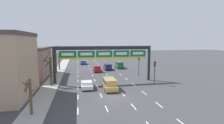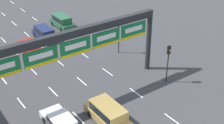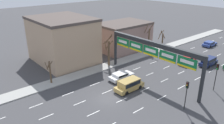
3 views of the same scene
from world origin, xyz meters
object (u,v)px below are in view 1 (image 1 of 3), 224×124
at_px(car_white, 87,84).
at_px(tree_bare_furthest, 56,60).
at_px(car_blue, 83,62).
at_px(tree_bare_second, 59,61).
at_px(suv_gold, 110,83).
at_px(suv_navy, 108,66).
at_px(suv_green, 119,65).
at_px(tree_bare_closest, 50,68).
at_px(car_red, 97,69).
at_px(sign_gantry, 104,54).
at_px(tree_bare_third, 30,95).
at_px(traffic_light_mid_block, 155,68).
at_px(traffic_light_near_gantry, 139,62).

distance_m(car_white, tree_bare_furthest, 16.30).
bearing_deg(car_blue, tree_bare_second, -122.62).
bearing_deg(suv_gold, suv_navy, 81.30).
height_order(suv_green, tree_bare_closest, tree_bare_closest).
xyz_separation_m(suv_gold, car_red, (-0.25, 16.58, -0.18)).
height_order(sign_gantry, tree_bare_closest, sign_gantry).
bearing_deg(tree_bare_third, car_red, 68.71).
xyz_separation_m(car_white, suv_gold, (3.63, -1.57, 0.32)).
distance_m(suv_navy, tree_bare_third, 30.44).
bearing_deg(car_blue, sign_gantry, -83.31).
bearing_deg(traffic_light_mid_block, tree_bare_furthest, 142.68).
xyz_separation_m(traffic_light_mid_block, tree_bare_furthest, (-18.91, 14.41, 0.36)).
height_order(suv_gold, suv_green, suv_green).
distance_m(car_white, tree_bare_second, 20.58).
relative_size(suv_gold, suv_navy, 1.09).
distance_m(sign_gantry, suv_green, 18.25).
xyz_separation_m(suv_green, car_red, (-6.95, -4.82, -0.19)).
distance_m(car_blue, traffic_light_near_gantry, 24.79).
bearing_deg(suv_navy, tree_bare_closest, -129.59).
relative_size(suv_navy, car_red, 1.13).
height_order(sign_gantry, car_blue, sign_gantry).
bearing_deg(car_red, traffic_light_mid_block, -58.96).
height_order(sign_gantry, tree_bare_third, sign_gantry).
xyz_separation_m(suv_green, tree_bare_third, (-16.66, -29.76, 1.26)).
height_order(car_blue, traffic_light_mid_block, traffic_light_mid_block).
bearing_deg(tree_bare_closest, sign_gantry, 7.36).
relative_size(suv_gold, car_blue, 1.12).
bearing_deg(traffic_light_near_gantry, car_white, -145.24).
height_order(sign_gantry, traffic_light_mid_block, sign_gantry).
distance_m(tree_bare_second, tree_bare_third, 29.40).
height_order(sign_gantry, car_white, sign_gantry).
bearing_deg(suv_gold, traffic_light_mid_block, 11.82).
height_order(car_white, suv_gold, suv_gold).
relative_size(sign_gantry, car_white, 4.15).
xyz_separation_m(suv_gold, tree_bare_second, (-10.07, 21.05, 1.35)).
xyz_separation_m(suv_green, traffic_light_near_gantry, (1.88, -11.36, 2.16)).
bearing_deg(sign_gantry, tree_bare_furthest, 132.28).
bearing_deg(suv_gold, suv_green, 72.62).
bearing_deg(tree_bare_furthest, suv_navy, 12.67).
relative_size(car_blue, car_red, 1.09).
relative_size(tree_bare_second, tree_bare_third, 1.16).
relative_size(tree_bare_closest, tree_bare_furthest, 0.93).
xyz_separation_m(tree_bare_second, tree_bare_furthest, (-0.19, -4.83, 1.01)).
bearing_deg(suv_gold, car_blue, 95.88).
xyz_separation_m(car_red, traffic_light_near_gantry, (8.83, -6.53, 2.35)).
bearing_deg(tree_bare_closest, tree_bare_second, 91.08).
relative_size(suv_navy, suv_green, 0.97).
distance_m(sign_gantry, traffic_light_near_gantry, 10.30).
xyz_separation_m(car_blue, traffic_light_near_gantry, (11.85, -21.64, 2.51)).
relative_size(sign_gantry, tree_bare_furthest, 2.79).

